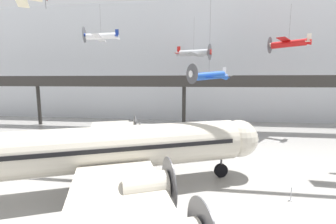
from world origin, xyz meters
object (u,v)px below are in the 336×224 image
object	(u,v)px
airliner_silver_main	(102,149)
suspended_plane_blue_trainer	(209,76)
suspended_plane_silver_racer	(194,53)
suspended_plane_white_twin	(101,36)
stanchion_barrier	(291,196)
suspended_plane_red_highwing	(289,43)

from	to	relation	value
airliner_silver_main	suspended_plane_blue_trainer	xyz separation A→B (m)	(9.08, 14.07, 6.18)
airliner_silver_main	suspended_plane_silver_racer	bearing A→B (deg)	54.12
suspended_plane_white_twin	stanchion_barrier	world-z (taller)	suspended_plane_white_twin
suspended_plane_white_twin	stanchion_barrier	bearing A→B (deg)	126.54
stanchion_barrier	airliner_silver_main	bearing A→B (deg)	-177.91
airliner_silver_main	suspended_plane_white_twin	xyz separation A→B (m)	(-8.31, 19.62, 12.74)
airliner_silver_main	stanchion_barrier	bearing A→B (deg)	-20.68
suspended_plane_blue_trainer	suspended_plane_silver_racer	world-z (taller)	suspended_plane_silver_racer
suspended_plane_blue_trainer	airliner_silver_main	bearing A→B (deg)	21.60
suspended_plane_red_highwing	suspended_plane_white_twin	world-z (taller)	suspended_plane_white_twin
suspended_plane_red_highwing	suspended_plane_white_twin	distance (m)	30.75
suspended_plane_blue_trainer	stanchion_barrier	bearing A→B (deg)	77.85
airliner_silver_main	stanchion_barrier	world-z (taller)	airliner_silver_main
suspended_plane_red_highwing	airliner_silver_main	bearing A→B (deg)	78.72
suspended_plane_blue_trainer	stanchion_barrier	xyz separation A→B (m)	(5.86, -13.52, -9.48)
suspended_plane_silver_racer	suspended_plane_white_twin	world-z (taller)	suspended_plane_white_twin
airliner_silver_main	suspended_plane_blue_trainer	size ratio (longest dim) A/B	2.64
suspended_plane_silver_racer	suspended_plane_red_highwing	distance (m)	16.45
airliner_silver_main	suspended_plane_red_highwing	world-z (taller)	suspended_plane_red_highwing
suspended_plane_blue_trainer	suspended_plane_red_highwing	distance (m)	16.91
suspended_plane_blue_trainer	suspended_plane_red_highwing	xyz separation A→B (m)	(13.12, 9.21, 5.38)
suspended_plane_blue_trainer	suspended_plane_white_twin	xyz separation A→B (m)	(-17.38, 5.56, 6.56)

